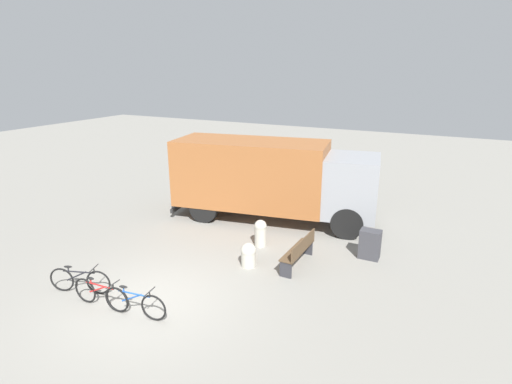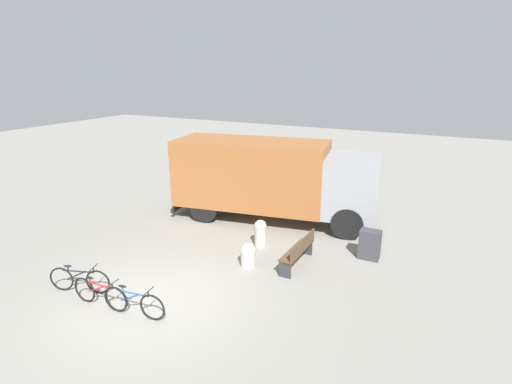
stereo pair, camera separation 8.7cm
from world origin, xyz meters
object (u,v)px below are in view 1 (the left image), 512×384
object	(u,v)px
bicycle_far	(135,303)
bicycle_near	(80,280)
delivery_truck	(271,176)
bollard_near_bench	(249,254)
bollard_far_bench	(260,232)
bicycle_middle	(101,294)
utility_box	(370,244)
park_bench	(300,250)

from	to	relation	value
bicycle_far	bicycle_near	bearing A→B (deg)	168.46
delivery_truck	bicycle_near	size ratio (longest dim) A/B	4.89
bollard_near_bench	bollard_far_bench	xyz separation A→B (m)	(-0.29, 1.38, 0.11)
delivery_truck	bicycle_near	bearing A→B (deg)	-117.33
delivery_truck	bollard_far_bench	bearing A→B (deg)	-82.78
delivery_truck	bicycle_middle	size ratio (longest dim) A/B	4.68
bicycle_middle	bollard_far_bench	bearing A→B (deg)	65.87
bicycle_middle	utility_box	size ratio (longest dim) A/B	1.83
bollard_far_bench	bicycle_middle	bearing A→B (deg)	-111.70
bicycle_middle	bicycle_far	world-z (taller)	same
bicycle_far	utility_box	bearing A→B (deg)	44.81
park_bench	bicycle_far	world-z (taller)	park_bench
bollard_far_bench	bollard_near_bench	bearing A→B (deg)	-78.14
bicycle_near	bollard_near_bench	bearing A→B (deg)	26.38
park_bench	delivery_truck	bearing A→B (deg)	38.87
bicycle_far	bollard_far_bench	bearing A→B (deg)	71.82
bicycle_middle	bollard_far_bench	world-z (taller)	bollard_far_bench
bicycle_far	bollard_near_bench	xyz separation A→B (m)	(1.21, 3.31, 0.02)
bollard_near_bench	utility_box	xyz separation A→B (m)	(3.00, 2.06, 0.08)
bicycle_near	bicycle_far	bearing A→B (deg)	-23.02
delivery_truck	park_bench	distance (m)	3.94
bollard_near_bench	bicycle_middle	bearing A→B (deg)	-122.83
delivery_truck	park_bench	xyz separation A→B (m)	(2.28, -3.00, -1.18)
bollard_near_bench	utility_box	size ratio (longest dim) A/B	0.79
bicycle_middle	bollard_far_bench	size ratio (longest dim) A/B	1.87
delivery_truck	bicycle_middle	world-z (taller)	delivery_truck
park_bench	bicycle_middle	xyz separation A→B (m)	(-3.49, -4.06, -0.14)
bollard_near_bench	utility_box	distance (m)	3.64
delivery_truck	bollard_far_bench	size ratio (longest dim) A/B	8.73
park_bench	bollard_far_bench	size ratio (longest dim) A/B	1.96
delivery_truck	bicycle_middle	bearing A→B (deg)	-109.28
bicycle_far	park_bench	bearing A→B (deg)	50.65
bicycle_middle	bollard_near_bench	distance (m)	4.04
park_bench	utility_box	size ratio (longest dim) A/B	1.92
delivery_truck	bollard_near_bench	distance (m)	4.01
bicycle_near	bollard_far_bench	bearing A→B (deg)	39.09
bicycle_near	utility_box	xyz separation A→B (m)	(6.17, 5.22, 0.10)
utility_box	bicycle_far	bearing A→B (deg)	-128.13
park_bench	bollard_far_bench	xyz separation A→B (m)	(-1.59, 0.71, -0.02)
bicycle_middle	bollard_far_bench	distance (m)	5.14
bicycle_near	delivery_truck	bearing A→B (deg)	53.67
bollard_far_bench	bicycle_near	bearing A→B (deg)	-122.38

